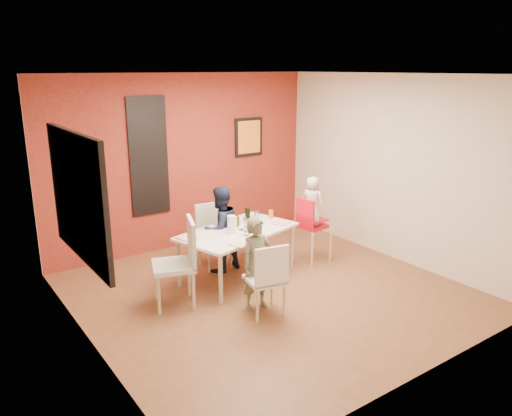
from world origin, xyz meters
TOP-DOWN VIEW (x-y plane):
  - ground at (0.00, 0.00)m, footprint 4.50×4.50m
  - ceiling at (0.00, 0.00)m, footprint 4.50×4.50m
  - wall_back at (0.00, 2.25)m, footprint 4.50×0.02m
  - wall_front at (0.00, -2.25)m, footprint 4.50×0.02m
  - wall_left at (-2.25, 0.00)m, footprint 0.02×4.50m
  - wall_right at (2.25, 0.00)m, footprint 0.02×4.50m
  - brick_accent_wall at (0.00, 2.23)m, footprint 4.50×0.02m
  - picture_window_frame at (-2.22, 0.20)m, footprint 0.05×1.70m
  - picture_window_pane at (-2.21, 0.20)m, footprint 0.02×1.55m
  - glassblock_strip at (-0.60, 2.21)m, footprint 0.55×0.03m
  - glassblock_surround at (-0.60, 2.21)m, footprint 0.60×0.03m
  - art_print_frame at (1.20, 2.21)m, footprint 0.54×0.03m
  - art_print_canvas at (1.20, 2.19)m, footprint 0.44×0.01m
  - dining_table at (-0.06, 0.65)m, footprint 1.78×1.28m
  - chair_near at (-0.40, -0.49)m, footprint 0.48×0.48m
  - chair_far at (-0.12, 1.22)m, footprint 0.46×0.46m
  - chair_left at (-1.05, 0.35)m, footprint 0.63×0.63m
  - high_chair at (1.08, 0.47)m, footprint 0.44×0.44m
  - child_near at (-0.38, -0.26)m, footprint 0.42×0.28m
  - child_far at (-0.13, 0.98)m, footprint 0.66×0.55m
  - toddler at (1.11, 0.48)m, footprint 0.33×0.40m
  - plate_near_left at (-0.34, 0.17)m, footprint 0.28×0.28m
  - plate_far_mid at (-0.07, 1.03)m, footprint 0.26×0.26m
  - plate_near_right at (0.61, 0.56)m, footprint 0.29×0.29m
  - plate_far_left at (-0.75, 0.75)m, footprint 0.28×0.28m
  - salad_bowl_a at (0.07, 0.59)m, footprint 0.27×0.27m
  - salad_bowl_b at (0.34, 0.89)m, footprint 0.26×0.26m
  - wine_bottle at (0.17, 0.73)m, footprint 0.07×0.07m
  - wine_glass_a at (-0.08, 0.41)m, footprint 0.08×0.08m
  - wine_glass_b at (0.26, 0.64)m, footprint 0.07×0.07m
  - paper_towel_roll at (-0.19, 0.59)m, footprint 0.11×0.11m
  - condiment_red at (0.10, 0.71)m, footprint 0.04×0.04m
  - condiment_green at (0.10, 0.71)m, footprint 0.04×0.04m
  - condiment_brown at (0.03, 0.77)m, footprint 0.04×0.04m
  - sippy_cup at (0.64, 0.83)m, footprint 0.07×0.07m

SIDE VIEW (x-z plane):
  - ground at x=0.00m, z-range 0.00..0.00m
  - chair_near at x=-0.40m, z-range 0.05..0.93m
  - chair_far at x=-0.12m, z-range 0.05..0.96m
  - child_near at x=-0.38m, z-range 0.00..1.12m
  - high_chair at x=1.08m, z-range 0.10..1.08m
  - chair_left at x=-1.05m, z-range 0.06..1.12m
  - child_far at x=-0.13m, z-range 0.00..1.22m
  - dining_table at x=-0.06m, z-range 0.28..0.94m
  - plate_far_mid at x=-0.07m, z-range 0.67..0.68m
  - plate_near_right at x=0.61m, z-range 0.67..0.68m
  - plate_near_left at x=-0.34m, z-range 0.67..0.68m
  - plate_far_left at x=-0.75m, z-range 0.67..0.68m
  - salad_bowl_a at x=0.07m, z-range 0.67..0.72m
  - salad_bowl_b at x=0.34m, z-range 0.67..0.72m
  - sippy_cup at x=0.64m, z-range 0.67..0.79m
  - condiment_red at x=0.10m, z-range 0.67..0.81m
  - condiment_green at x=0.10m, z-range 0.67..0.82m
  - condiment_brown at x=0.03m, z-range 0.67..0.82m
  - wine_glass_b at x=0.26m, z-range 0.67..0.88m
  - wine_glass_a at x=-0.08m, z-range 0.67..0.89m
  - paper_towel_roll at x=-0.19m, z-range 0.67..0.91m
  - wine_bottle at x=0.17m, z-range 0.67..0.93m
  - toddler at x=1.11m, z-range 0.58..1.29m
  - wall_back at x=0.00m, z-range 0.00..2.70m
  - wall_front at x=0.00m, z-range 0.00..2.70m
  - wall_left at x=-2.25m, z-range 0.00..2.70m
  - wall_right at x=2.25m, z-range 0.00..2.70m
  - brick_accent_wall at x=0.00m, z-range 0.00..2.70m
  - glassblock_strip at x=-0.60m, z-range 0.65..2.35m
  - glassblock_surround at x=-0.60m, z-range 0.62..2.38m
  - picture_window_frame at x=-2.22m, z-range 0.90..2.20m
  - picture_window_pane at x=-2.21m, z-range 0.98..2.12m
  - art_print_frame at x=1.20m, z-range 1.33..1.97m
  - art_print_canvas at x=1.20m, z-range 1.38..1.92m
  - ceiling at x=0.00m, z-range 2.69..2.71m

